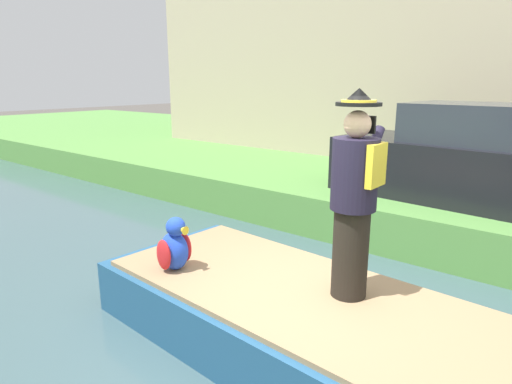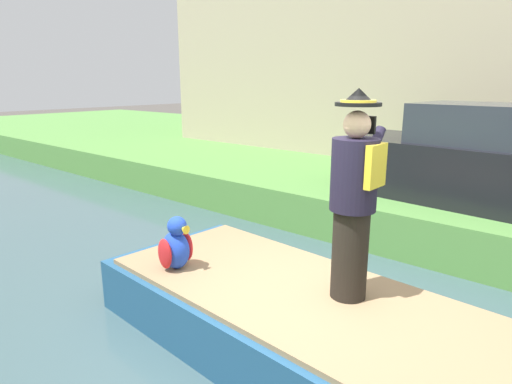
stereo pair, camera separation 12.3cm
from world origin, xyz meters
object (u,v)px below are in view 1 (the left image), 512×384
(parrot_plush, at_px, (175,247))
(person_pirate, at_px, (354,197))
(boat, at_px, (298,319))
(parked_car_dark, at_px, (471,160))

(parrot_plush, bearing_deg, person_pirate, -69.60)
(boat, distance_m, parrot_plush, 1.44)
(person_pirate, bearing_deg, boat, 112.01)
(boat, xyz_separation_m, parked_car_dark, (4.16, -0.42, 1.01))
(boat, bearing_deg, parrot_plush, 108.14)
(person_pirate, distance_m, parrot_plush, 1.91)
(boat, relative_size, person_pirate, 2.32)
(parrot_plush, height_order, parked_car_dark, parked_car_dark)
(boat, xyz_separation_m, person_pirate, (0.21, -0.41, 1.23))
(parked_car_dark, bearing_deg, boat, 174.29)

